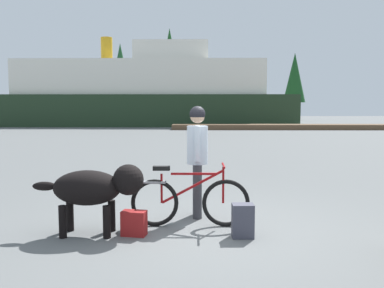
{
  "coord_description": "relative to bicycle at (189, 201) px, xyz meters",
  "views": [
    {
      "loc": [
        -0.05,
        -5.36,
        1.69
      ],
      "look_at": [
        -0.15,
        2.08,
        1.02
      ],
      "focal_mm": 37.24,
      "sensor_mm": 36.0,
      "label": 1
    }
  ],
  "objects": [
    {
      "name": "ground_plane",
      "position": [
        0.17,
        -0.21,
        -0.37
      ],
      "size": [
        160.0,
        160.0,
        0.0
      ],
      "primitive_type": "plane",
      "color": "#595B5B"
    },
    {
      "name": "bicycle",
      "position": [
        0.0,
        0.0,
        0.0
      ],
      "size": [
        1.7,
        0.44,
        0.89
      ],
      "color": "black",
      "rests_on": "ground_plane"
    },
    {
      "name": "person_cyclist",
      "position": [
        0.12,
        0.52,
        0.66
      ],
      "size": [
        0.32,
        0.53,
        1.72
      ],
      "color": "#333338",
      "rests_on": "ground_plane"
    },
    {
      "name": "dog",
      "position": [
        -1.24,
        -0.38,
        0.26
      ],
      "size": [
        1.49,
        0.55,
        0.95
      ],
      "color": "black",
      "rests_on": "ground_plane"
    },
    {
      "name": "backpack",
      "position": [
        0.71,
        -0.47,
        -0.15
      ],
      "size": [
        0.29,
        0.21,
        0.44
      ],
      "primitive_type": "cube",
      "rotation": [
        0.0,
        0.0,
        0.03
      ],
      "color": "#3F3F4C",
      "rests_on": "ground_plane"
    },
    {
      "name": "handbag_pannier",
      "position": [
        -0.72,
        -0.42,
        -0.21
      ],
      "size": [
        0.35,
        0.23,
        0.33
      ],
      "primitive_type": "cube",
      "rotation": [
        0.0,
        0.0,
        -0.17
      ],
      "color": "maroon",
      "rests_on": "ground_plane"
    },
    {
      "name": "dock_pier",
      "position": [
        7.21,
        26.1,
        -0.17
      ],
      "size": [
        18.16,
        2.29,
        0.4
      ],
      "primitive_type": "cube",
      "color": "brown",
      "rests_on": "ground_plane"
    },
    {
      "name": "ferry_boat",
      "position": [
        -5.1,
        33.53,
        2.59
      ],
      "size": [
        28.74,
        8.37,
        8.5
      ],
      "color": "#1E331E",
      "rests_on": "ground_plane"
    },
    {
      "name": "pine_tree_far_left",
      "position": [
        -10.27,
        48.66,
        6.05
      ],
      "size": [
        3.29,
        3.29,
        10.35
      ],
      "color": "#4C331E",
      "rests_on": "ground_plane"
    },
    {
      "name": "pine_tree_center",
      "position": [
        -3.55,
        47.74,
        7.06
      ],
      "size": [
        3.72,
        3.72,
        12.14
      ],
      "color": "#4C331E",
      "rests_on": "ground_plane"
    },
    {
      "name": "pine_tree_far_right",
      "position": [
        13.3,
        49.07,
        5.38
      ],
      "size": [
        2.97,
        2.97,
        9.12
      ],
      "color": "#4C331E",
      "rests_on": "ground_plane"
    },
    {
      "name": "pine_tree_mid_back",
      "position": [
        -11.71,
        54.09,
        5.43
      ],
      "size": [
        3.77,
        3.77,
        9.11
      ],
      "color": "#4C331E",
      "rests_on": "ground_plane"
    }
  ]
}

